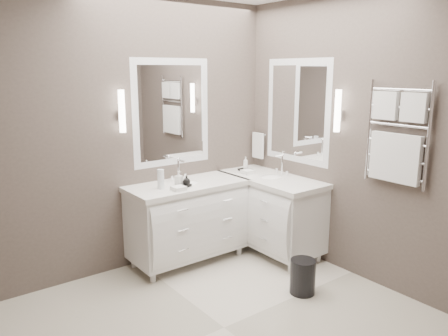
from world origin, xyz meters
TOP-DOWN VIEW (x-y plane):
  - floor at (0.00, 0.00)m, footprint 3.20×3.00m
  - wall_back at (0.00, 1.50)m, footprint 3.20×0.01m
  - wall_front at (0.00, -1.50)m, footprint 3.20×0.01m
  - wall_right at (1.60, 0.00)m, footprint 0.01×3.00m
  - vanity_back at (0.45, 1.23)m, footprint 1.24×0.59m
  - vanity_right at (1.33, 0.90)m, footprint 0.59×1.24m
  - mirror_back at (0.45, 1.49)m, footprint 0.90×0.02m
  - mirror_right at (1.59, 0.80)m, footprint 0.02×0.90m
  - sconce_back at (-0.13, 1.43)m, footprint 0.06×0.06m
  - sconce_right at (1.53, 0.22)m, footprint 0.06×0.06m
  - towel_bar_corner at (1.54, 1.36)m, footprint 0.03×0.22m
  - towel_ladder at (1.55, -0.40)m, footprint 0.06×0.58m
  - waste_bin at (0.90, 0.01)m, footprint 0.26×0.26m
  - amenity_tray_back at (0.34, 1.13)m, footprint 0.18×0.15m
  - amenity_tray_right at (1.29, 1.29)m, footprint 0.11×0.15m
  - water_bottle at (0.13, 1.19)m, footprint 0.09×0.09m
  - soap_bottle_a at (0.31, 1.15)m, footprint 0.08×0.08m
  - soap_bottle_b at (0.37, 1.10)m, footprint 0.09×0.09m
  - soap_bottle_c at (1.29, 1.29)m, footprint 0.06×0.06m

SIDE VIEW (x-z plane):
  - floor at x=0.00m, z-range -0.01..0.00m
  - waste_bin at x=0.90m, z-range 0.00..0.32m
  - vanity_back at x=0.45m, z-range 0.00..0.97m
  - vanity_right at x=1.33m, z-range 0.00..0.97m
  - amenity_tray_right at x=1.29m, z-range 0.85..0.87m
  - amenity_tray_back at x=0.34m, z-range 0.85..0.87m
  - soap_bottle_b at x=0.37m, z-range 0.87..0.97m
  - soap_bottle_a at x=0.31m, z-range 0.87..1.01m
  - soap_bottle_c at x=1.29m, z-range 0.87..1.01m
  - water_bottle at x=0.13m, z-range 0.85..1.04m
  - towel_bar_corner at x=1.54m, z-range 0.97..1.27m
  - wall_back at x=0.00m, z-range 0.00..2.70m
  - wall_front at x=0.00m, z-range 0.00..2.70m
  - wall_right at x=1.60m, z-range 0.00..2.70m
  - towel_ladder at x=1.55m, z-range 0.94..1.84m
  - mirror_back at x=0.45m, z-range 1.00..2.10m
  - mirror_right at x=1.59m, z-range 1.00..2.10m
  - sconce_back at x=-0.13m, z-range 1.39..1.79m
  - sconce_right at x=1.53m, z-range 1.39..1.79m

